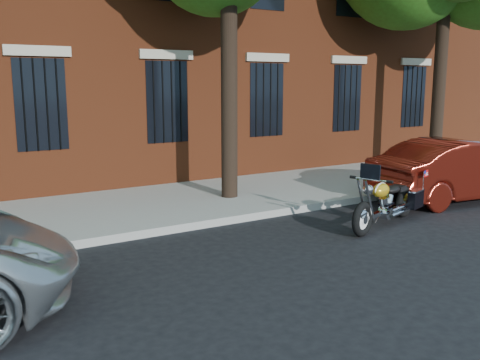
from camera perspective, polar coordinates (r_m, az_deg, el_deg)
ground at (r=9.49m, az=5.35°, el=-6.10°), size 120.00×120.00×0.00m
curb at (r=10.56m, az=0.80°, el=-3.93°), size 40.00×0.16×0.15m
sidewalk at (r=12.14m, az=-4.02°, el=-2.06°), size 40.00×3.60×0.15m
motorcycle at (r=10.52m, az=15.53°, el=-2.40°), size 2.50×1.18×1.27m
car_maroon at (r=13.20m, az=22.51°, el=0.99°), size 4.48×2.07×1.42m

